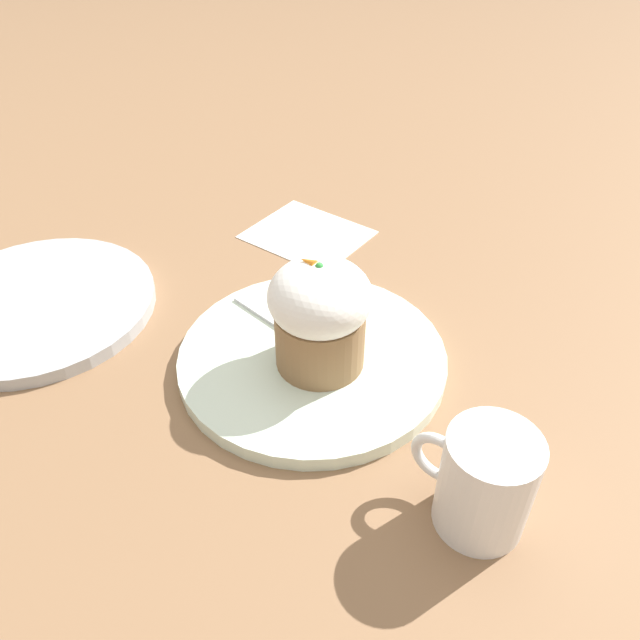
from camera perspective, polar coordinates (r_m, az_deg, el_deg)
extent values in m
plane|color=#846042|center=(0.63, -0.70, -4.00)|extent=(4.00, 4.00, 0.00)
cylinder|color=silver|center=(0.63, -0.70, -3.49)|extent=(0.27, 0.27, 0.02)
cylinder|color=olive|center=(0.59, 0.00, -1.61)|extent=(0.09, 0.09, 0.06)
ellipsoid|color=white|center=(0.56, 0.00, 2.15)|extent=(0.10, 0.10, 0.07)
cone|color=orange|center=(0.55, -0.80, 5.22)|extent=(0.02, 0.01, 0.01)
sphere|color=green|center=(0.55, -0.06, 4.91)|extent=(0.01, 0.01, 0.01)
cube|color=silver|center=(0.67, -5.07, 0.43)|extent=(0.09, 0.02, 0.00)
ellipsoid|color=silver|center=(0.63, -1.41, -1.86)|extent=(0.05, 0.04, 0.01)
cylinder|color=white|center=(0.50, 14.94, -14.21)|extent=(0.07, 0.07, 0.09)
torus|color=white|center=(0.50, 10.78, -12.26)|extent=(0.05, 0.01, 0.05)
cylinder|color=#B2B7BC|center=(0.76, -24.40, 1.27)|extent=(0.26, 0.26, 0.02)
cube|color=white|center=(0.83, -1.15, 7.85)|extent=(0.15, 0.12, 0.00)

